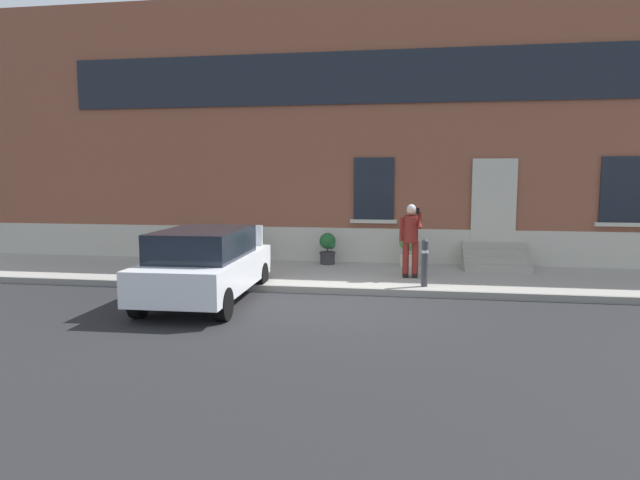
# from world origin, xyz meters

# --- Properties ---
(ground_plane) EXTENTS (80.00, 80.00, 0.00)m
(ground_plane) POSITION_xyz_m (0.00, 0.00, 0.00)
(ground_plane) COLOR #232326
(sidewalk) EXTENTS (24.00, 3.60, 0.15)m
(sidewalk) POSITION_xyz_m (0.00, 2.80, 0.07)
(sidewalk) COLOR #99968E
(sidewalk) RESTS_ON ground
(curb_edge) EXTENTS (24.00, 0.12, 0.15)m
(curb_edge) POSITION_xyz_m (0.00, 0.94, 0.07)
(curb_edge) COLOR gray
(curb_edge) RESTS_ON ground
(building_facade) EXTENTS (24.00, 1.52, 7.50)m
(building_facade) POSITION_xyz_m (0.01, 5.29, 3.73)
(building_facade) COLOR brown
(building_facade) RESTS_ON ground
(entrance_stoop) EXTENTS (1.63, 1.28, 0.64)m
(entrance_stoop) POSITION_xyz_m (3.51, 4.12, 0.39)
(entrance_stoop) COLOR #9E998E
(entrance_stoop) RESTS_ON sidewalk
(hatchback_car_white) EXTENTS (1.87, 4.11, 1.50)m
(hatchback_car_white) POSITION_xyz_m (-2.76, -0.22, 0.79)
(hatchback_car_white) COLOR white
(hatchback_car_white) RESTS_ON ground
(bollard_near_person) EXTENTS (0.15, 0.15, 1.04)m
(bollard_near_person) POSITION_xyz_m (1.64, 1.35, 0.71)
(bollard_near_person) COLOR #333338
(bollard_near_person) RESTS_ON sidewalk
(person_on_phone) EXTENTS (0.51, 0.48, 1.75)m
(person_on_phone) POSITION_xyz_m (1.33, 2.32, 1.15)
(person_on_phone) COLOR maroon
(person_on_phone) RESTS_ON sidewalk
(planter_terracotta) EXTENTS (0.44, 0.44, 0.86)m
(planter_terracotta) POSITION_xyz_m (-5.21, 4.00, 0.61)
(planter_terracotta) COLOR #B25B38
(planter_terracotta) RESTS_ON sidewalk
(planter_olive) EXTENTS (0.44, 0.44, 0.86)m
(planter_olive) POSITION_xyz_m (-3.05, 3.99, 0.61)
(planter_olive) COLOR #606B38
(planter_olive) RESTS_ON sidewalk
(planter_charcoal) EXTENTS (0.44, 0.44, 0.86)m
(planter_charcoal) POSITION_xyz_m (-0.89, 4.03, 0.61)
(planter_charcoal) COLOR #2D2D30
(planter_charcoal) RESTS_ON sidewalk
(planter_cream) EXTENTS (0.44, 0.44, 0.86)m
(planter_cream) POSITION_xyz_m (1.27, 4.06, 0.61)
(planter_cream) COLOR beige
(planter_cream) RESTS_ON sidewalk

